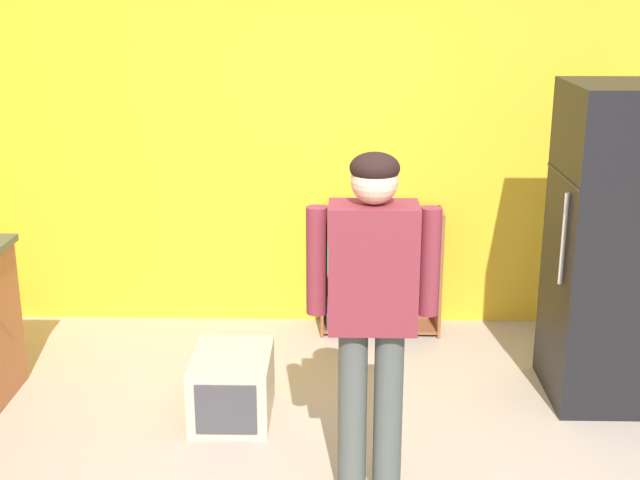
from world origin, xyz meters
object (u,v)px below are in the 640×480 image
Objects in this scene: refrigerator at (621,246)px; standing_person at (372,299)px; pet_carrier at (232,386)px; bookshelf at (373,276)px.

refrigerator is 1.77m from standing_person.
bookshelf is at bearing 57.31° from pet_carrier.
pet_carrier is at bearing -122.69° from bookshelf.
bookshelf is 2.10m from standing_person.
refrigerator reaches higher than bookshelf.
standing_person is at bearing -92.60° from bookshelf.
refrigerator is 1.70m from bookshelf.
pet_carrier is (-0.72, 0.75, -0.79)m from standing_person.
refrigerator is 2.09× the size of bookshelf.
refrigerator is 2.27m from pet_carrier.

